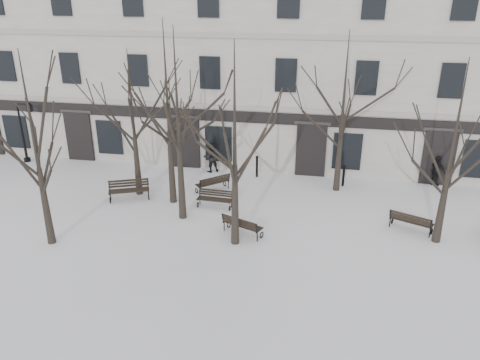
% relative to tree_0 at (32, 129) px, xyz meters
% --- Properties ---
extents(ground, '(100.00, 100.00, 0.00)m').
position_rel_tree_0_xyz_m(ground, '(6.42, 1.33, -4.79)').
color(ground, white).
rests_on(ground, ground).
extents(building, '(40.40, 10.20, 11.40)m').
position_rel_tree_0_xyz_m(building, '(6.42, 14.29, 0.73)').
color(building, beige).
rests_on(building, ground).
extents(tree_0, '(5.36, 5.36, 7.66)m').
position_rel_tree_0_xyz_m(tree_0, '(0.00, 0.00, 0.00)').
color(tree_0, black).
rests_on(tree_0, ground).
extents(tree_1, '(5.79, 5.79, 8.28)m').
position_rel_tree_0_xyz_m(tree_1, '(4.58, 3.11, 0.39)').
color(tree_1, black).
rests_on(tree_1, ground).
extents(tree_2, '(5.58, 5.58, 7.97)m').
position_rel_tree_0_xyz_m(tree_2, '(7.32, 1.34, 0.20)').
color(tree_2, black).
rests_on(tree_2, ground).
extents(tree_3, '(5.15, 5.15, 7.35)m').
position_rel_tree_0_xyz_m(tree_3, '(15.35, 2.99, -0.19)').
color(tree_3, black).
rests_on(tree_3, ground).
extents(tree_4, '(4.95, 4.95, 7.08)m').
position_rel_tree_0_xyz_m(tree_4, '(1.67, 5.22, -0.36)').
color(tree_4, black).
rests_on(tree_4, ground).
extents(tree_5, '(5.91, 5.91, 8.44)m').
position_rel_tree_0_xyz_m(tree_5, '(3.63, 4.62, 0.49)').
color(tree_5, black).
rests_on(tree_5, ground).
extents(tree_6, '(5.49, 5.49, 7.84)m').
position_rel_tree_0_xyz_m(tree_6, '(11.35, 7.51, 0.11)').
color(tree_6, black).
rests_on(tree_6, ground).
extents(bench_0, '(2.01, 1.35, 0.97)m').
position_rel_tree_0_xyz_m(bench_0, '(1.45, 4.50, -4.26)').
color(bench_0, black).
rests_on(bench_0, ground).
extents(bench_1, '(1.81, 1.24, 0.87)m').
position_rel_tree_0_xyz_m(bench_1, '(7.47, 2.04, -4.31)').
color(bench_1, black).
rests_on(bench_1, ground).
extents(bench_2, '(1.83, 1.28, 0.88)m').
position_rel_tree_0_xyz_m(bench_2, '(14.42, 3.68, -4.31)').
color(bench_2, black).
rests_on(bench_2, ground).
extents(bench_3, '(1.66, 0.67, 0.82)m').
position_rel_tree_0_xyz_m(bench_3, '(5.74, 4.43, -4.34)').
color(bench_3, black).
rests_on(bench_3, ground).
extents(bench_4, '(1.67, 1.64, 0.88)m').
position_rel_tree_0_xyz_m(bench_4, '(5.23, 6.19, -4.31)').
color(bench_4, black).
rests_on(bench_4, ground).
extents(lamp_post, '(1.13, 0.42, 3.63)m').
position_rel_tree_0_xyz_m(lamp_post, '(-6.38, 8.38, -2.69)').
color(lamp_post, black).
rests_on(lamp_post, ground).
extents(bollard_a, '(0.16, 0.16, 1.21)m').
position_rel_tree_0_xyz_m(bollard_a, '(7.10, 8.52, -4.14)').
color(bollard_a, black).
rests_on(bollard_a, ground).
extents(bollard_b, '(0.15, 0.15, 1.18)m').
position_rel_tree_0_xyz_m(bollard_b, '(11.69, 8.09, -4.16)').
color(bollard_b, black).
rests_on(bollard_b, ground).
extents(pedestrian_b, '(1.06, 1.00, 1.73)m').
position_rel_tree_0_xyz_m(pedestrian_b, '(4.47, 8.81, -4.79)').
color(pedestrian_b, black).
rests_on(pedestrian_b, ground).
extents(pedestrian_c, '(0.97, 0.95, 1.63)m').
position_rel_tree_0_xyz_m(pedestrian_c, '(16.40, 9.02, -4.79)').
color(pedestrian_c, black).
rests_on(pedestrian_c, ground).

